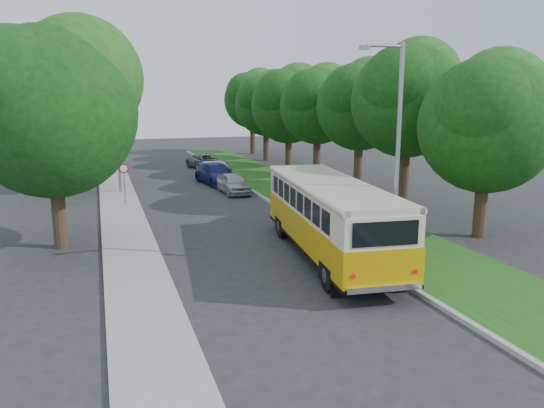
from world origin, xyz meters
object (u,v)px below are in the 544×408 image
object	(u,v)px
vintage_bus	(330,220)
car_grey	(207,161)
car_silver	(233,183)
lamppost_far	(115,129)
car_blue	(216,174)
lamppost_near	(396,149)
car_white	(216,172)

from	to	relation	value
vintage_bus	car_grey	size ratio (longest dim) A/B	2.28
vintage_bus	car_silver	xyz separation A→B (m)	(-0.14, 14.68, -0.88)
lamppost_far	car_blue	xyz separation A→B (m)	(6.82, 1.92, -3.39)
lamppost_near	car_grey	bearing A→B (deg)	92.44
lamppost_far	car_white	xyz separation A→B (m)	(6.94, 2.78, -3.40)
lamppost_near	vintage_bus	size ratio (longest dim) A/B	0.78
lamppost_far	car_white	world-z (taller)	lamppost_far
car_blue	car_grey	world-z (taller)	car_blue
car_blue	car_grey	distance (m)	7.99
lamppost_far	car_grey	distance (m)	12.99
lamppost_far	car_white	distance (m)	8.22
lamppost_near	car_white	bearing A→B (deg)	95.27
lamppost_near	vintage_bus	world-z (taller)	lamppost_near
car_silver	car_white	bearing A→B (deg)	89.28
lamppost_far	vintage_bus	xyz separation A→B (m)	(7.19, -16.83, -2.58)
lamppost_near	car_silver	size ratio (longest dim) A/B	2.09
lamppost_near	car_white	distance (m)	21.68
lamppost_near	car_grey	distance (m)	28.63
lamppost_near	lamppost_far	world-z (taller)	lamppost_near
car_silver	car_blue	distance (m)	4.07
vintage_bus	car_grey	distance (m)	26.71
vintage_bus	car_blue	world-z (taller)	vintage_bus
car_white	car_blue	distance (m)	0.88
car_white	car_grey	bearing A→B (deg)	82.27
car_silver	car_white	xyz separation A→B (m)	(-0.11, 4.93, 0.06)
car_silver	car_grey	bearing A→B (deg)	84.92
car_grey	car_silver	bearing A→B (deg)	-108.93
car_grey	vintage_bus	bearing A→B (deg)	-106.93
car_white	vintage_bus	bearing A→B (deg)	-90.89
car_silver	car_grey	distance (m)	12.02
vintage_bus	car_silver	size ratio (longest dim) A/B	2.69
lamppost_near	lamppost_far	xyz separation A→B (m)	(-8.91, 18.50, -0.25)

